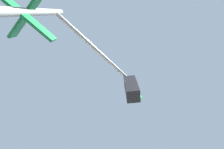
# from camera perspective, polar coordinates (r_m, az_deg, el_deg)

# --- Properties ---
(traffic_signal_near) EXTENTS (2.08, 2.41, 5.41)m
(traffic_signal_near) POSITION_cam_1_polar(r_m,az_deg,el_deg) (2.46, -10.54, 4.37)
(traffic_signal_near) COLOR slate
(traffic_signal_near) RESTS_ON ground_plane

